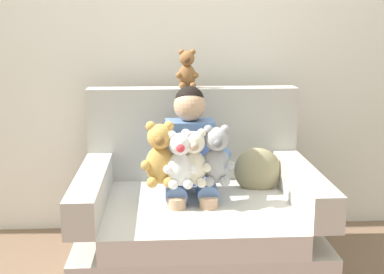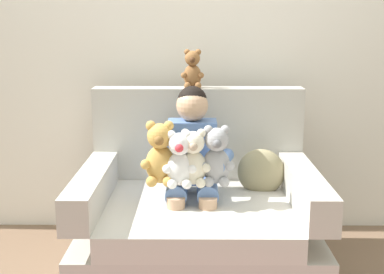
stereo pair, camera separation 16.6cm
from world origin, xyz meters
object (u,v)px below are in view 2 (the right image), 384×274
throw_pillow (261,172)px  plush_white (180,161)px  plush_grey (216,157)px  seated_child (192,157)px  plush_honey (160,155)px  plush_brown_on_backrest (192,70)px  plush_cream (193,159)px  armchair (198,219)px

throw_pillow → plush_white: bearing=-147.7°
plush_grey → throw_pillow: plush_grey is taller
seated_child → plush_grey: seated_child is taller
plush_honey → plush_brown_on_backrest: 0.62m
throw_pillow → plush_cream: bearing=-145.0°
armchair → plush_brown_on_backrest: plush_brown_on_backrest is taller
plush_white → plush_grey: bearing=24.0°
throw_pillow → plush_grey: bearing=-136.5°
armchair → seated_child: seated_child is taller
seated_child → plush_brown_on_backrest: (-0.00, 0.33, 0.43)m
plush_cream → plush_grey: 0.12m
plush_white → throw_pillow: bearing=45.7°
seated_child → throw_pillow: size_ratio=3.17×
armchair → throw_pillow: size_ratio=4.68×
throw_pillow → armchair: bearing=-158.8°
plush_grey → plush_brown_on_backrest: bearing=113.2°
seated_child → plush_honey: seated_child is taller
armchair → seated_child: 0.34m
armchair → plush_brown_on_backrest: 0.85m
armchair → seated_child: bearing=132.8°
plush_brown_on_backrest → armchair: bearing=-78.7°
plush_honey → throw_pillow: (0.54, 0.24, -0.16)m
seated_child → plush_honey: bearing=-131.1°
plush_white → armchair: bearing=70.5°
plush_honey → plush_grey: 0.28m
plush_cream → armchair: bearing=66.4°
plush_honey → plush_cream: (0.17, -0.02, -0.02)m
plush_white → throw_pillow: 0.54m
armchair → plush_honey: 0.44m
armchair → seated_child: size_ratio=1.47×
plush_white → plush_cream: size_ratio=0.98×
plush_grey → throw_pillow: bearing=52.1°
plush_grey → throw_pillow: 0.39m
plush_brown_on_backrest → throw_pillow: size_ratio=0.86×
plush_cream → plush_brown_on_backrest: plush_brown_on_backrest is taller
plush_honey → throw_pillow: bearing=14.2°
plush_cream → plush_white: bearing=-177.5°
armchair → plush_honey: armchair is taller
plush_brown_on_backrest → plush_cream: bearing=-83.0°
plush_grey → throw_pillow: (0.26, 0.24, -0.15)m
plush_white → throw_pillow: size_ratio=1.09×
throw_pillow → plush_brown_on_backrest: bearing=149.0°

